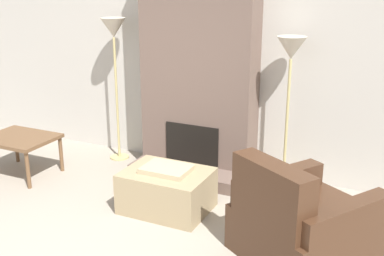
# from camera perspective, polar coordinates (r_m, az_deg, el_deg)

# --- Properties ---
(wall_back) EXTENTS (7.11, 0.06, 2.60)m
(wall_back) POSITION_cam_1_polar(r_m,az_deg,el_deg) (5.62, 1.77, 8.22)
(wall_back) COLOR #BCB7AD
(wall_back) RESTS_ON ground_plane
(fireplace) EXTENTS (1.32, 0.72, 2.60)m
(fireplace) POSITION_cam_1_polar(r_m,az_deg,el_deg) (5.42, 0.77, 7.22)
(fireplace) COLOR brown
(fireplace) RESTS_ON ground_plane
(ottoman) EXTENTS (0.83, 0.63, 0.45)m
(ottoman) POSITION_cam_1_polar(r_m,az_deg,el_deg) (4.77, -2.99, -7.33)
(ottoman) COLOR #998460
(ottoman) RESTS_ON ground_plane
(armchair) EXTENTS (1.31, 1.35, 0.89)m
(armchair) POSITION_cam_1_polar(r_m,az_deg,el_deg) (4.09, 12.75, -11.30)
(armchair) COLOR #422819
(armchair) RESTS_ON ground_plane
(side_table) EXTENTS (0.78, 0.62, 0.46)m
(side_table) POSITION_cam_1_polar(r_m,az_deg,el_deg) (5.86, -19.73, -1.46)
(side_table) COLOR brown
(side_table) RESTS_ON ground_plane
(floor_lamp_left) EXTENTS (0.30, 0.30, 1.75)m
(floor_lamp_left) POSITION_cam_1_polar(r_m,az_deg,el_deg) (5.85, -9.25, 10.43)
(floor_lamp_left) COLOR tan
(floor_lamp_left) RESTS_ON ground_plane
(floor_lamp_right) EXTENTS (0.30, 0.30, 1.64)m
(floor_lamp_right) POSITION_cam_1_polar(r_m,az_deg,el_deg) (4.99, 11.62, 7.98)
(floor_lamp_right) COLOR tan
(floor_lamp_right) RESTS_ON ground_plane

